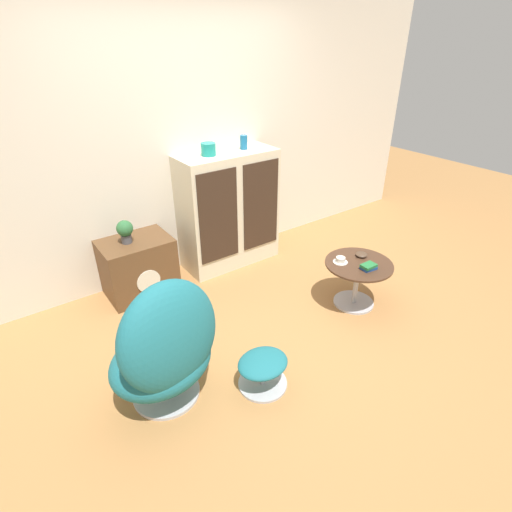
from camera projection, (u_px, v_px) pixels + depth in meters
The scene contains 13 objects.
ground_plane at pixel (280, 333), 3.35m from camera, with size 12.00×12.00×0.00m, color #A87542.
wall_back at pixel (183, 141), 3.79m from camera, with size 6.40×0.06×2.60m.
sideboard at pixel (229, 210), 4.13m from camera, with size 1.01×0.44×1.19m.
tv_console at pixel (139, 267), 3.75m from camera, with size 0.63×0.46×0.55m.
egg_chair at pixel (166, 349), 2.53m from camera, with size 0.84×0.79×0.97m.
ottoman at pixel (263, 367), 2.77m from camera, with size 0.37×0.35×0.25m.
coffee_table at pixel (357, 276), 3.57m from camera, with size 0.60×0.60×0.43m.
vase_leftmost at pixel (208, 149), 3.71m from camera, with size 0.14×0.14×0.12m.
vase_inner_left at pixel (244, 142), 3.91m from camera, with size 0.07×0.07×0.14m.
potted_plant at pixel (125, 230), 3.53m from camera, with size 0.15×0.15×0.21m.
teacup at pixel (340, 260), 3.51m from camera, with size 0.13×0.13×0.05m.
book_stack at pixel (369, 267), 3.40m from camera, with size 0.14×0.11×0.05m.
bowl at pixel (361, 254), 3.61m from camera, with size 0.11×0.11×0.04m.
Camera 1 is at (-1.70, -1.99, 2.20)m, focal length 28.00 mm.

